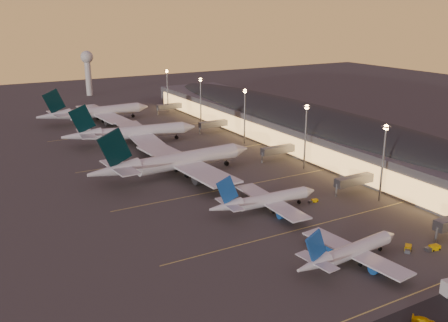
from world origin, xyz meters
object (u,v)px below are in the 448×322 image
at_px(airliner_narrow_south, 350,252).
at_px(baggage_tug_c, 314,201).
at_px(baggage_tug_b, 408,248).
at_px(service_van_b, 424,321).
at_px(airliner_wide_mid, 132,133).
at_px(radar_tower, 88,65).
at_px(airliner_wide_near, 175,162).
at_px(airliner_wide_far, 96,113).
at_px(baggage_tug_a, 433,248).
at_px(airliner_narrow_north, 265,200).

relative_size(airliner_narrow_south, baggage_tug_c, 10.72).
relative_size(airliner_narrow_south, baggage_tug_b, 8.58).
xyz_separation_m(airliner_narrow_south, service_van_b, (-4.41, -26.38, -2.55)).
height_order(baggage_tug_c, service_van_b, service_van_b).
xyz_separation_m(airliner_wide_mid, baggage_tug_b, (25.67, -141.13, -4.72)).
relative_size(airliner_narrow_south, radar_tower, 1.09).
distance_m(airliner_narrow_south, airliner_wide_near, 85.26).
height_order(airliner_wide_far, service_van_b, airliner_wide_far).
height_order(airliner_wide_mid, radar_tower, radar_tower).
relative_size(airliner_narrow_south, service_van_b, 7.29).
distance_m(airliner_wide_far, service_van_b, 221.29).
distance_m(airliner_wide_mid, service_van_b, 165.28).
bearing_deg(airliner_narrow_south, airliner_wide_far, 86.64).
relative_size(radar_tower, baggage_tug_a, 7.44).
bearing_deg(airliner_narrow_south, baggage_tug_c, 56.75).
xyz_separation_m(airliner_narrow_north, baggage_tug_c, (18.38, -1.72, -3.12)).
xyz_separation_m(airliner_narrow_south, airliner_narrow_north, (0.92, 38.84, 0.30)).
height_order(airliner_wide_near, baggage_tug_a, airliner_wide_near).
bearing_deg(baggage_tug_b, radar_tower, 54.42).
xyz_separation_m(baggage_tug_b, service_van_b, (-23.12, -24.07, 0.16)).
bearing_deg(airliner_narrow_south, airliner_wide_near, 90.30).
relative_size(baggage_tug_b, baggage_tug_c, 1.25).
bearing_deg(baggage_tug_c, airliner_narrow_north, 177.01).
relative_size(airliner_narrow_north, baggage_tug_a, 8.81).
distance_m(airliner_wide_near, baggage_tug_c, 55.65).
distance_m(baggage_tug_c, service_van_b, 67.79).
bearing_deg(service_van_b, airliner_narrow_north, 50.42).
height_order(airliner_wide_near, radar_tower, radar_tower).
height_order(airliner_wide_far, baggage_tug_c, airliner_wide_far).
height_order(radar_tower, baggage_tug_c, radar_tower).
bearing_deg(radar_tower, baggage_tug_b, -88.94).
xyz_separation_m(airliner_narrow_north, airliner_wide_far, (-9.13, 155.99, 1.77)).
height_order(airliner_narrow_south, radar_tower, radar_tower).
height_order(airliner_wide_mid, airliner_wide_far, airliner_wide_far).
distance_m(radar_tower, baggage_tug_c, 251.29).
bearing_deg(airliner_wide_far, airliner_wide_near, -94.48).
bearing_deg(radar_tower, baggage_tug_c, -88.64).
height_order(airliner_narrow_north, baggage_tug_a, airliner_narrow_north).
distance_m(baggage_tug_b, service_van_b, 33.38).
relative_size(airliner_wide_mid, baggage_tug_c, 19.40).
xyz_separation_m(airliner_narrow_south, radar_tower, (13.34, 287.43, 18.62)).
xyz_separation_m(airliner_wide_far, service_van_b, (3.80, -221.21, -4.63)).
xyz_separation_m(airliner_narrow_south, airliner_wide_near, (-9.02, 84.75, 2.35)).
bearing_deg(baggage_tug_b, service_van_b, -170.50).
bearing_deg(airliner_narrow_north, airliner_wide_mid, 96.50).
relative_size(airliner_narrow_south, airliner_wide_mid, 0.55).
distance_m(airliner_wide_mid, radar_tower, 150.90).
height_order(airliner_wide_near, baggage_tug_c, airliner_wide_near).
bearing_deg(service_van_b, airliner_wide_far, 56.08).
relative_size(airliner_narrow_south, airliner_wide_far, 0.54).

